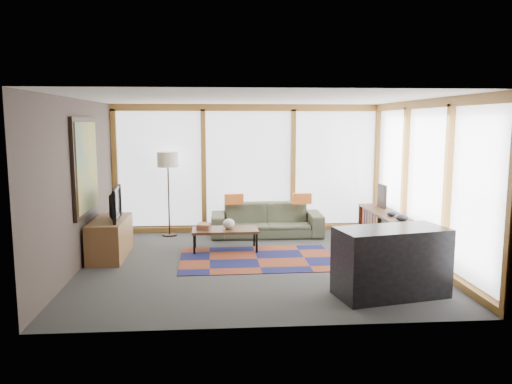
{
  "coord_description": "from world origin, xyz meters",
  "views": [
    {
      "loc": [
        -0.61,
        -7.72,
        2.25
      ],
      "look_at": [
        0.0,
        0.4,
        1.1
      ],
      "focal_mm": 35.0,
      "sensor_mm": 36.0,
      "label": 1
    }
  ],
  "objects": [
    {
      "name": "floor_lamp",
      "position": [
        -1.6,
        2.1,
        0.83
      ],
      "size": [
        0.42,
        0.42,
        1.67
      ],
      "primitive_type": null,
      "color": "#2E2218",
      "rests_on": "ground"
    },
    {
      "name": "bowl_b",
      "position": [
        2.4,
        0.67,
        0.65
      ],
      "size": [
        0.21,
        0.21,
        0.09
      ],
      "primitive_type": "ellipsoid",
      "rotation": [
        0.0,
        0.0,
        0.24
      ],
      "color": "black",
      "rests_on": "bookshelf"
    },
    {
      "name": "shelf_picture",
      "position": [
        2.52,
        1.56,
        0.83
      ],
      "size": [
        0.07,
        0.34,
        0.45
      ],
      "primitive_type": "cube",
      "rotation": [
        0.0,
        0.0,
        0.09
      ],
      "color": "black",
      "rests_on": "bookshelf"
    },
    {
      "name": "vase",
      "position": [
        -0.44,
        0.86,
        0.47
      ],
      "size": [
        0.24,
        0.24,
        0.18
      ],
      "primitive_type": "ellipsoid",
      "rotation": [
        0.0,
        0.0,
        -0.12
      ],
      "color": "beige",
      "rests_on": "coffee_table"
    },
    {
      "name": "room_envelope",
      "position": [
        0.49,
        0.56,
        1.54
      ],
      "size": [
        5.52,
        5.02,
        2.62
      ],
      "color": "#433630",
      "rests_on": "ground"
    },
    {
      "name": "rug",
      "position": [
        0.01,
        0.24,
        0.01
      ],
      "size": [
        2.57,
        1.68,
        0.01
      ],
      "primitive_type": "cube",
      "rotation": [
        0.0,
        0.0,
        0.02
      ],
      "color": "maroon",
      "rests_on": "ground"
    },
    {
      "name": "book_stack",
      "position": [
        -0.88,
        0.91,
        0.43
      ],
      "size": [
        0.26,
        0.3,
        0.09
      ],
      "primitive_type": "cube",
      "rotation": [
        0.0,
        0.0,
        -0.15
      ],
      "color": "brown",
      "rests_on": "coffee_table"
    },
    {
      "name": "sofa",
      "position": [
        0.33,
        1.95,
        0.32
      ],
      "size": [
        2.19,
        0.88,
        0.64
      ],
      "primitive_type": "imported",
      "rotation": [
        0.0,
        0.0,
        -0.01
      ],
      "color": "#373C2B",
      "rests_on": "ground"
    },
    {
      "name": "pillow_left",
      "position": [
        -0.32,
        1.99,
        0.74
      ],
      "size": [
        0.38,
        0.17,
        0.2
      ],
      "primitive_type": "cube",
      "rotation": [
        0.0,
        0.0,
        0.16
      ],
      "color": "orange",
      "rests_on": "sofa"
    },
    {
      "name": "television",
      "position": [
        -2.39,
        0.52,
        0.91
      ],
      "size": [
        0.21,
        0.94,
        0.54
      ],
      "primitive_type": "imported",
      "rotation": [
        0.0,
        0.0,
        1.66
      ],
      "color": "black",
      "rests_on": "tv_console"
    },
    {
      "name": "bowl_a",
      "position": [
        2.44,
        0.26,
        0.66
      ],
      "size": [
        0.24,
        0.24,
        0.11
      ],
      "primitive_type": "ellipsoid",
      "rotation": [
        0.0,
        0.0,
        0.08
      ],
      "color": "black",
      "rests_on": "bookshelf"
    },
    {
      "name": "ground",
      "position": [
        0.0,
        0.0,
        0.0
      ],
      "size": [
        5.5,
        5.5,
        0.0
      ],
      "primitive_type": "plane",
      "color": "#30302E",
      "rests_on": "ground"
    },
    {
      "name": "coffee_table",
      "position": [
        -0.51,
        0.88,
        0.19
      ],
      "size": [
        1.16,
        0.6,
        0.38
      ],
      "primitive_type": null,
      "rotation": [
        0.0,
        0.0,
        0.02
      ],
      "color": "#352313",
      "rests_on": "ground"
    },
    {
      "name": "bar_counter",
      "position": [
        1.61,
        -1.6,
        0.45
      ],
      "size": [
        1.52,
        0.94,
        0.9
      ],
      "primitive_type": "cube",
      "rotation": [
        0.0,
        0.0,
        0.21
      ],
      "color": "black",
      "rests_on": "ground"
    },
    {
      "name": "pillow_right",
      "position": [
        1.02,
        1.92,
        0.74
      ],
      "size": [
        0.38,
        0.12,
        0.21
      ],
      "primitive_type": "cube",
      "rotation": [
        0.0,
        0.0,
        0.03
      ],
      "color": "orange",
      "rests_on": "sofa"
    },
    {
      "name": "bookshelf",
      "position": [
        2.43,
        0.84,
        0.3
      ],
      "size": [
        0.44,
        2.43,
        0.61
      ],
      "primitive_type": null,
      "color": "#352313",
      "rests_on": "ground"
    },
    {
      "name": "tv_console",
      "position": [
        -2.43,
        0.56,
        0.32
      ],
      "size": [
        0.54,
        1.29,
        0.64
      ],
      "primitive_type": "cube",
      "color": "brown",
      "rests_on": "ground"
    }
  ]
}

